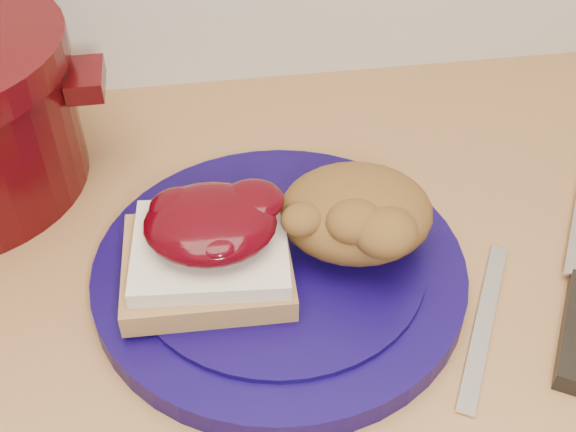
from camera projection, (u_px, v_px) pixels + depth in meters
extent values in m
cylinder|color=#0C043A|center=(279.00, 271.00, 0.58)|extent=(0.33, 0.33, 0.02)
cube|color=olive|center=(207.00, 265.00, 0.55)|extent=(0.13, 0.11, 0.02)
cube|color=beige|center=(210.00, 248.00, 0.54)|extent=(0.12, 0.11, 0.01)
ellipsoid|color=#330107|center=(210.00, 223.00, 0.53)|extent=(0.11, 0.10, 0.03)
ellipsoid|color=brown|center=(356.00, 212.00, 0.56)|extent=(0.13, 0.12, 0.06)
cube|color=silver|center=(484.00, 321.00, 0.55)|extent=(0.09, 0.16, 0.00)
cube|color=#390507|center=(85.00, 79.00, 0.63)|extent=(0.03, 0.06, 0.02)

